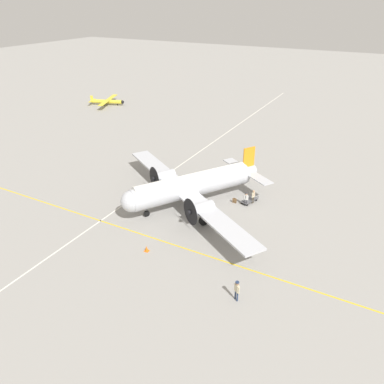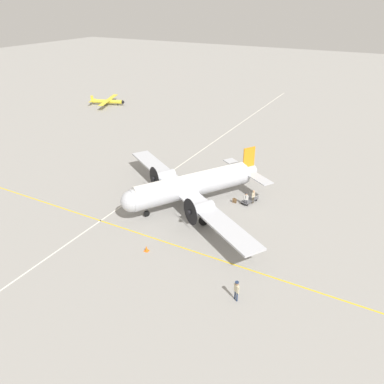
{
  "view_description": "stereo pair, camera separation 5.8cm",
  "coord_description": "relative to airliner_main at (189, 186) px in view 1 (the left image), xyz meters",
  "views": [
    {
      "loc": [
        -17.89,
        32.9,
        21.15
      ],
      "look_at": [
        0.0,
        0.0,
        1.57
      ],
      "focal_mm": 35.0,
      "sensor_mm": 36.0,
      "label": 1
    },
    {
      "loc": [
        -17.95,
        32.87,
        21.15
      ],
      "look_at": [
        0.0,
        0.0,
        1.57
      ],
      "focal_mm": 35.0,
      "sensor_mm": 36.0,
      "label": 2
    }
  ],
  "objects": [
    {
      "name": "ground_plane",
      "position": [
        -0.21,
        -0.33,
        -2.43
      ],
      "size": [
        300.0,
        300.0,
        0.0
      ],
      "primitive_type": "plane",
      "color": "gray"
    },
    {
      "name": "crew_foreground",
      "position": [
        -10.59,
        11.48,
        -1.28
      ],
      "size": [
        0.55,
        0.42,
        1.83
      ],
      "rotation": [
        0.0,
        0.0,
        2.59
      ],
      "color": "navy",
      "rests_on": "ground_plane"
    },
    {
      "name": "ramp_agent",
      "position": [
        -5.75,
        -2.93,
        -1.38
      ],
      "size": [
        0.57,
        0.28,
        1.67
      ],
      "rotation": [
        0.0,
        0.0,
        -0.02
      ],
      "color": "#2D2D33",
      "rests_on": "ground_plane"
    },
    {
      "name": "apron_line_eastwest",
      "position": [
        -0.21,
        7.5,
        -2.43
      ],
      "size": [
        120.0,
        0.16,
        0.01
      ],
      "color": "gold",
      "rests_on": "ground_plane"
    },
    {
      "name": "passenger_boarding",
      "position": [
        -6.26,
        -3.92,
        -1.42
      ],
      "size": [
        0.27,
        0.55,
        1.65
      ],
      "rotation": [
        0.0,
        0.0,
        1.31
      ],
      "color": "#473D2D",
      "rests_on": "ground_plane"
    },
    {
      "name": "airliner_main",
      "position": [
        0.0,
        0.0,
        0.0
      ],
      "size": [
        23.3,
        18.1,
        5.51
      ],
      "rotation": [
        0.0,
        0.0,
        1.0
      ],
      "color": "silver",
      "rests_on": "ground_plane"
    },
    {
      "name": "suitcase_near_door",
      "position": [
        -4.36,
        -2.99,
        -2.16
      ],
      "size": [
        0.45,
        0.19,
        0.57
      ],
      "color": "brown",
      "rests_on": "ground_plane"
    },
    {
      "name": "traffic_cone",
      "position": [
        -0.75,
        9.56,
        -2.17
      ],
      "size": [
        0.42,
        0.42,
        0.56
      ],
      "color": "orange",
      "rests_on": "ground_plane"
    },
    {
      "name": "baggage_cart",
      "position": [
        -5.84,
        -3.94,
        -2.15
      ],
      "size": [
        1.6,
        2.43,
        0.56
      ],
      "rotation": [
        0.0,
        0.0,
        1.27
      ],
      "color": "#56565B",
      "rests_on": "ground_plane"
    },
    {
      "name": "light_aircraft_distant",
      "position": [
        37.26,
        -30.48,
        -1.61
      ],
      "size": [
        7.66,
        9.93,
        1.98
      ],
      "rotation": [
        0.0,
        0.0,
        3.51
      ],
      "color": "yellow",
      "rests_on": "ground_plane"
    },
    {
      "name": "apron_line_northsouth",
      "position": [
        6.61,
        -0.33,
        -2.43
      ],
      "size": [
        0.16,
        120.0,
        0.01
      ],
      "color": "silver",
      "rests_on": "ground_plane"
    }
  ]
}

